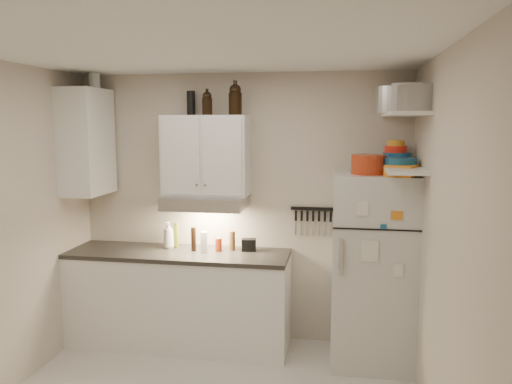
# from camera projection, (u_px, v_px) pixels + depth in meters

# --- Properties ---
(ceiling) EXTENTS (3.20, 3.00, 0.02)m
(ceiling) POSITION_uv_depth(u_px,v_px,m) (195.00, 48.00, 3.23)
(ceiling) COLOR white
(ceiling) RESTS_ON ground
(back_wall) EXTENTS (3.20, 0.02, 2.60)m
(back_wall) POSITION_uv_depth(u_px,v_px,m) (241.00, 208.00, 4.88)
(back_wall) COLOR beige
(back_wall) RESTS_ON ground
(right_wall) EXTENTS (0.02, 3.00, 2.60)m
(right_wall) POSITION_uv_depth(u_px,v_px,m) (445.00, 255.00, 3.14)
(right_wall) COLOR beige
(right_wall) RESTS_ON ground
(base_cabinet) EXTENTS (2.10, 0.60, 0.88)m
(base_cabinet) POSITION_uv_depth(u_px,v_px,m) (179.00, 300.00, 4.79)
(base_cabinet) COLOR white
(base_cabinet) RESTS_ON floor
(countertop) EXTENTS (2.10, 0.62, 0.04)m
(countertop) POSITION_uv_depth(u_px,v_px,m) (178.00, 254.00, 4.73)
(countertop) COLOR #2E2B27
(countertop) RESTS_ON base_cabinet
(upper_cabinet) EXTENTS (0.80, 0.33, 0.75)m
(upper_cabinet) POSITION_uv_depth(u_px,v_px,m) (206.00, 155.00, 4.69)
(upper_cabinet) COLOR white
(upper_cabinet) RESTS_ON back_wall
(side_cabinet) EXTENTS (0.33, 0.55, 1.00)m
(side_cabinet) POSITION_uv_depth(u_px,v_px,m) (86.00, 142.00, 4.73)
(side_cabinet) COLOR white
(side_cabinet) RESTS_ON left_wall
(range_hood) EXTENTS (0.76, 0.46, 0.12)m
(range_hood) POSITION_uv_depth(u_px,v_px,m) (205.00, 202.00, 4.69)
(range_hood) COLOR silver
(range_hood) RESTS_ON back_wall
(fridge) EXTENTS (0.70, 0.68, 1.70)m
(fridge) POSITION_uv_depth(u_px,v_px,m) (373.00, 269.00, 4.40)
(fridge) COLOR silver
(fridge) RESTS_ON floor
(shelf_hi) EXTENTS (0.30, 0.95, 0.03)m
(shelf_hi) POSITION_uv_depth(u_px,v_px,m) (404.00, 114.00, 4.05)
(shelf_hi) COLOR white
(shelf_hi) RESTS_ON right_wall
(shelf_lo) EXTENTS (0.30, 0.95, 0.03)m
(shelf_lo) POSITION_uv_depth(u_px,v_px,m) (402.00, 168.00, 4.11)
(shelf_lo) COLOR white
(shelf_lo) RESTS_ON right_wall
(knife_strip) EXTENTS (0.42, 0.02, 0.03)m
(knife_strip) POSITION_uv_depth(u_px,v_px,m) (313.00, 209.00, 4.74)
(knife_strip) COLOR black
(knife_strip) RESTS_ON back_wall
(dutch_oven) EXTENTS (0.32, 0.32, 0.17)m
(dutch_oven) POSITION_uv_depth(u_px,v_px,m) (368.00, 164.00, 4.20)
(dutch_oven) COLOR #A62F13
(dutch_oven) RESTS_ON fridge
(book_stack) EXTENTS (0.31, 0.34, 0.09)m
(book_stack) POSITION_uv_depth(u_px,v_px,m) (402.00, 170.00, 4.05)
(book_stack) COLOR orange
(book_stack) RESTS_ON fridge
(spice_jar) EXTENTS (0.07, 0.07, 0.11)m
(spice_jar) POSITION_uv_depth(u_px,v_px,m) (381.00, 168.00, 4.18)
(spice_jar) COLOR silver
(spice_jar) RESTS_ON fridge
(stock_pot) EXTENTS (0.36, 0.36, 0.22)m
(stock_pot) POSITION_uv_depth(u_px,v_px,m) (392.00, 100.00, 4.28)
(stock_pot) COLOR silver
(stock_pot) RESTS_ON shelf_hi
(tin_a) EXTENTS (0.26, 0.25, 0.22)m
(tin_a) POSITION_uv_depth(u_px,v_px,m) (407.00, 98.00, 3.95)
(tin_a) COLOR #AAAAAD
(tin_a) RESTS_ON shelf_hi
(tin_b) EXTENTS (0.24, 0.24, 0.20)m
(tin_b) POSITION_uv_depth(u_px,v_px,m) (415.00, 98.00, 3.72)
(tin_b) COLOR #AAAAAD
(tin_b) RESTS_ON shelf_hi
(bowl_teal) EXTENTS (0.24, 0.24, 0.10)m
(bowl_teal) POSITION_uv_depth(u_px,v_px,m) (397.00, 158.00, 4.37)
(bowl_teal) COLOR #16537C
(bowl_teal) RESTS_ON shelf_lo
(bowl_orange) EXTENTS (0.19, 0.19, 0.06)m
(bowl_orange) POSITION_uv_depth(u_px,v_px,m) (396.00, 149.00, 4.36)
(bowl_orange) COLOR red
(bowl_orange) RESTS_ON bowl_teal
(bowl_yellow) EXTENTS (0.15, 0.15, 0.05)m
(bowl_yellow) POSITION_uv_depth(u_px,v_px,m) (396.00, 143.00, 4.35)
(bowl_yellow) COLOR orange
(bowl_yellow) RESTS_ON bowl_orange
(plates) EXTENTS (0.31, 0.31, 0.07)m
(plates) POSITION_uv_depth(u_px,v_px,m) (400.00, 162.00, 4.13)
(plates) COLOR #16537C
(plates) RESTS_ON shelf_lo
(growler_a) EXTENTS (0.11, 0.11, 0.22)m
(growler_a) POSITION_uv_depth(u_px,v_px,m) (207.00, 103.00, 4.57)
(growler_a) COLOR black
(growler_a) RESTS_ON upper_cabinet
(growler_b) EXTENTS (0.16, 0.16, 0.28)m
(growler_b) POSITION_uv_depth(u_px,v_px,m) (235.00, 99.00, 4.49)
(growler_b) COLOR black
(growler_b) RESTS_ON upper_cabinet
(thermos_a) EXTENTS (0.10, 0.10, 0.22)m
(thermos_a) POSITION_uv_depth(u_px,v_px,m) (191.00, 104.00, 4.73)
(thermos_a) COLOR black
(thermos_a) RESTS_ON upper_cabinet
(thermos_b) EXTENTS (0.09, 0.09, 0.23)m
(thermos_b) POSITION_uv_depth(u_px,v_px,m) (191.00, 103.00, 4.71)
(thermos_b) COLOR black
(thermos_b) RESTS_ON upper_cabinet
(side_jar) EXTENTS (0.11, 0.11, 0.14)m
(side_jar) POSITION_uv_depth(u_px,v_px,m) (94.00, 81.00, 4.71)
(side_jar) COLOR silver
(side_jar) RESTS_ON side_cabinet
(soap_bottle) EXTENTS (0.14, 0.14, 0.29)m
(soap_bottle) POSITION_uv_depth(u_px,v_px,m) (169.00, 233.00, 4.83)
(soap_bottle) COLOR white
(soap_bottle) RESTS_ON countertop
(pepper_mill) EXTENTS (0.06, 0.06, 0.19)m
(pepper_mill) POSITION_uv_depth(u_px,v_px,m) (232.00, 241.00, 4.77)
(pepper_mill) COLOR brown
(pepper_mill) RESTS_ON countertop
(oil_bottle) EXTENTS (0.05, 0.05, 0.24)m
(oil_bottle) POSITION_uv_depth(u_px,v_px,m) (176.00, 235.00, 4.87)
(oil_bottle) COLOR #62701C
(oil_bottle) RESTS_ON countertop
(vinegar_bottle) EXTENTS (0.06, 0.06, 0.23)m
(vinegar_bottle) POSITION_uv_depth(u_px,v_px,m) (194.00, 239.00, 4.73)
(vinegar_bottle) COLOR black
(vinegar_bottle) RESTS_ON countertop
(clear_bottle) EXTENTS (0.07, 0.07, 0.19)m
(clear_bottle) POSITION_uv_depth(u_px,v_px,m) (204.00, 242.00, 4.70)
(clear_bottle) COLOR silver
(clear_bottle) RESTS_ON countertop
(red_jar) EXTENTS (0.08, 0.08, 0.13)m
(red_jar) POSITION_uv_depth(u_px,v_px,m) (219.00, 245.00, 4.73)
(red_jar) COLOR #A62F13
(red_jar) RESTS_ON countertop
(caddy) EXTENTS (0.15, 0.11, 0.12)m
(caddy) POSITION_uv_depth(u_px,v_px,m) (249.00, 245.00, 4.75)
(caddy) COLOR black
(caddy) RESTS_ON countertop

